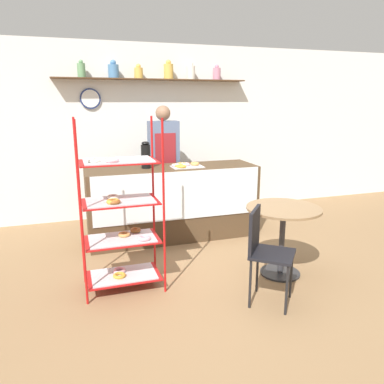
% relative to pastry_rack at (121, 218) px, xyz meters
% --- Properties ---
extents(ground_plane, '(14.00, 14.00, 0.00)m').
position_rel_pastry_rack_xyz_m(ground_plane, '(0.86, -0.04, -0.73)').
color(ground_plane, olive).
extents(back_wall, '(10.00, 0.30, 2.70)m').
position_rel_pastry_rack_xyz_m(back_wall, '(0.86, 2.45, 0.64)').
color(back_wall, white).
rests_on(back_wall, ground_plane).
extents(display_counter, '(2.28, 0.68, 0.98)m').
position_rel_pastry_rack_xyz_m(display_counter, '(0.86, 1.24, -0.24)').
color(display_counter, '#4C3823').
rests_on(display_counter, ground_plane).
extents(pastry_rack, '(0.77, 0.48, 1.70)m').
position_rel_pastry_rack_xyz_m(pastry_rack, '(0.00, 0.00, 0.00)').
color(pastry_rack, '#B71414').
rests_on(pastry_rack, ground_plane).
extents(person_worker, '(0.43, 0.23, 1.77)m').
position_rel_pastry_rack_xyz_m(person_worker, '(0.89, 1.82, 0.24)').
color(person_worker, '#282833').
rests_on(person_worker, ground_plane).
extents(cafe_table, '(0.78, 0.78, 0.76)m').
position_rel_pastry_rack_xyz_m(cafe_table, '(1.67, -0.23, -0.16)').
color(cafe_table, '#262628').
rests_on(cafe_table, ground_plane).
extents(cafe_chair, '(0.53, 0.53, 0.90)m').
position_rel_pastry_rack_xyz_m(cafe_chair, '(1.20, -0.67, -0.18)').
color(cafe_chair, black).
rests_on(cafe_chair, ground_plane).
extents(coffee_carafe, '(0.12, 0.12, 0.35)m').
position_rel_pastry_rack_xyz_m(coffee_carafe, '(0.51, 1.28, 0.42)').
color(coffee_carafe, black).
rests_on(coffee_carafe, display_counter).
extents(donut_tray_counter, '(0.42, 0.27, 0.05)m').
position_rel_pastry_rack_xyz_m(donut_tray_counter, '(1.01, 1.20, 0.27)').
color(donut_tray_counter, silver).
rests_on(donut_tray_counter, display_counter).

